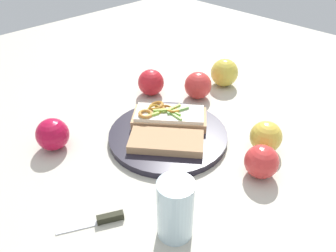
{
  "coord_description": "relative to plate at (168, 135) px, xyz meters",
  "views": [
    {
      "loc": [
        0.45,
        -0.45,
        0.49
      ],
      "look_at": [
        0.0,
        0.0,
        0.04
      ],
      "focal_mm": 35.12,
      "sensor_mm": 36.0,
      "label": 1
    }
  ],
  "objects": [
    {
      "name": "sandwich",
      "position": [
        -0.03,
        0.03,
        0.02
      ],
      "size": [
        0.19,
        0.18,
        0.05
      ],
      "rotation": [
        0.0,
        0.0,
        0.71
      ],
      "color": "tan",
      "rests_on": "plate"
    },
    {
      "name": "apple_3",
      "position": [
        -0.08,
        0.2,
        0.03
      ],
      "size": [
        0.1,
        0.1,
        0.08
      ],
      "primitive_type": "sphere",
      "rotation": [
        0.0,
        0.0,
        3.42
      ],
      "color": "red",
      "rests_on": "ground_plane"
    },
    {
      "name": "bread_slice_side",
      "position": [
        0.03,
        -0.03,
        0.02
      ],
      "size": [
        0.18,
        0.17,
        0.02
      ],
      "primitive_type": "cube",
      "rotation": [
        0.0,
        0.0,
        0.68
      ],
      "color": "tan",
      "rests_on": "plate"
    },
    {
      "name": "knife",
      "position": [
        0.09,
        -0.26,
        -0.0
      ],
      "size": [
        0.07,
        0.11,
        0.01
      ],
      "rotation": [
        0.0,
        0.0,
        4.23
      ],
      "color": "silver",
      "rests_on": "ground_plane"
    },
    {
      "name": "apple_1",
      "position": [
        -0.16,
        -0.21,
        0.03
      ],
      "size": [
        0.1,
        0.1,
        0.07
      ],
      "primitive_type": "sphere",
      "rotation": [
        0.0,
        0.0,
        5.18
      ],
      "color": "#B10F32",
      "rests_on": "ground_plane"
    },
    {
      "name": "plate",
      "position": [
        0.0,
        0.0,
        0.0
      ],
      "size": [
        0.29,
        0.29,
        0.02
      ],
      "primitive_type": "cylinder",
      "color": "black",
      "rests_on": "ground_plane"
    },
    {
      "name": "drinking_glass",
      "position": [
        0.2,
        -0.18,
        0.05
      ],
      "size": [
        0.06,
        0.06,
        0.12
      ],
      "primitive_type": "cylinder",
      "color": "silver",
      "rests_on": "ground_plane"
    },
    {
      "name": "apple_0",
      "position": [
        -0.19,
        0.12,
        0.03
      ],
      "size": [
        0.11,
        0.11,
        0.08
      ],
      "primitive_type": "sphere",
      "rotation": [
        0.0,
        0.0,
        0.93
      ],
      "color": "red",
      "rests_on": "ground_plane"
    },
    {
      "name": "ground_plane",
      "position": [
        0.0,
        0.0,
        -0.01
      ],
      "size": [
        2.0,
        2.0,
        0.0
      ],
      "primitive_type": "plane",
      "color": "#B9B4A3",
      "rests_on": "ground"
    },
    {
      "name": "apple_5",
      "position": [
        0.19,
        0.13,
        0.03
      ],
      "size": [
        0.1,
        0.1,
        0.07
      ],
      "primitive_type": "sphere",
      "rotation": [
        0.0,
        0.0,
        5.65
      ],
      "color": "gold",
      "rests_on": "ground_plane"
    },
    {
      "name": "apple_4",
      "position": [
        -0.07,
        0.31,
        0.03
      ],
      "size": [
        0.11,
        0.11,
        0.08
      ],
      "primitive_type": "sphere",
      "rotation": [
        0.0,
        0.0,
        5.79
      ],
      "color": "gold",
      "rests_on": "ground_plane"
    },
    {
      "name": "apple_2",
      "position": [
        0.23,
        0.05,
        0.03
      ],
      "size": [
        0.09,
        0.09,
        0.07
      ],
      "primitive_type": "sphere",
      "rotation": [
        0.0,
        0.0,
        5.13
      ],
      "color": "red",
      "rests_on": "ground_plane"
    }
  ]
}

